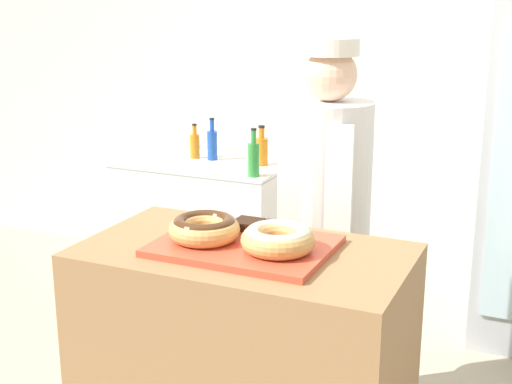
% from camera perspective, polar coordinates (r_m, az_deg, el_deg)
% --- Properties ---
extents(wall_back, '(8.00, 0.06, 2.70)m').
position_cam_1_polar(wall_back, '(4.37, 11.10, 9.21)').
color(wall_back, silver).
rests_on(wall_back, ground_plane).
extents(display_counter, '(1.14, 0.64, 0.95)m').
position_cam_1_polar(display_counter, '(2.67, -0.91, -14.27)').
color(display_counter, '#997047').
rests_on(display_counter, ground_plane).
extents(serving_tray, '(0.60, 0.44, 0.02)m').
position_cam_1_polar(serving_tray, '(2.46, -0.95, -4.33)').
color(serving_tray, '#D84C33').
rests_on(serving_tray, display_counter).
extents(donut_chocolate_glaze, '(0.25, 0.25, 0.08)m').
position_cam_1_polar(donut_chocolate_glaze, '(2.48, -4.15, -2.85)').
color(donut_chocolate_glaze, tan).
rests_on(donut_chocolate_glaze, serving_tray).
extents(donut_light_glaze, '(0.25, 0.25, 0.08)m').
position_cam_1_polar(donut_light_glaze, '(2.37, 1.77, -3.71)').
color(donut_light_glaze, tan).
rests_on(donut_light_glaze, serving_tray).
extents(brownie_back_left, '(0.10, 0.10, 0.03)m').
position_cam_1_polar(brownie_back_left, '(2.60, -0.64, -2.60)').
color(brownie_back_left, black).
rests_on(brownie_back_left, serving_tray).
extents(brownie_back_right, '(0.10, 0.10, 0.03)m').
position_cam_1_polar(brownie_back_right, '(2.56, 1.50, -2.90)').
color(brownie_back_right, black).
rests_on(brownie_back_right, serving_tray).
extents(baker_person, '(0.37, 0.37, 1.64)m').
position_cam_1_polar(baker_person, '(3.03, 5.63, -2.62)').
color(baker_person, '#4C4C51').
rests_on(baker_person, ground_plane).
extents(chest_freezer, '(1.05, 0.65, 0.80)m').
position_cam_1_polar(chest_freezer, '(4.58, -3.94, -2.37)').
color(chest_freezer, silver).
rests_on(chest_freezer, ground_plane).
extents(bottle_green, '(0.07, 0.07, 0.28)m').
position_cam_1_polar(bottle_green, '(4.06, -0.19, 2.75)').
color(bottle_green, '#2D8C38').
rests_on(bottle_green, chest_freezer).
extents(bottle_blue, '(0.06, 0.06, 0.27)m').
position_cam_1_polar(bottle_blue, '(4.49, -3.52, 3.89)').
color(bottle_blue, '#1E4CB2').
rests_on(bottle_blue, chest_freezer).
extents(bottle_orange, '(0.06, 0.06, 0.22)m').
position_cam_1_polar(bottle_orange, '(4.55, -4.92, 3.78)').
color(bottle_orange, orange).
rests_on(bottle_orange, chest_freezer).
extents(bottle_orange_b, '(0.08, 0.08, 0.24)m').
position_cam_1_polar(bottle_orange_b, '(4.34, 0.44, 3.39)').
color(bottle_orange_b, orange).
rests_on(bottle_orange_b, chest_freezer).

